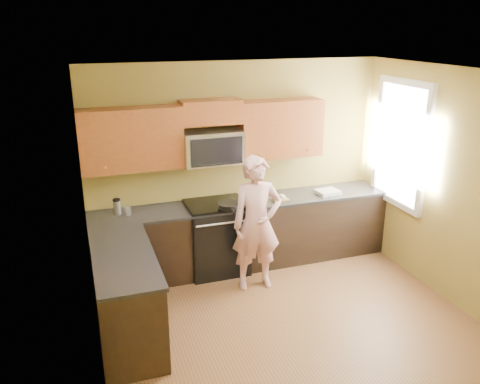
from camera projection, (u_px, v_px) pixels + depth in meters
name	position (u px, v px, depth m)	size (l,w,h in m)	color
floor	(297.00, 334.00, 5.25)	(4.00, 4.00, 0.00)	brown
ceiling	(309.00, 75.00, 4.37)	(4.00, 4.00, 0.00)	white
wall_back	(237.00, 164.00, 6.60)	(4.00, 4.00, 0.00)	olive
wall_front	(445.00, 331.00, 3.02)	(4.00, 4.00, 0.00)	olive
wall_left	(90.00, 245.00, 4.20)	(4.00, 4.00, 0.00)	olive
wall_right	(467.00, 194.00, 5.43)	(4.00, 4.00, 0.00)	olive
cabinet_back_run	(244.00, 235.00, 6.63)	(4.00, 0.60, 0.88)	black
cabinet_left_run	(126.00, 297.00, 5.12)	(0.60, 1.60, 0.88)	black
countertop_back	(245.00, 203.00, 6.47)	(4.00, 0.62, 0.04)	black
countertop_left	(123.00, 257.00, 4.97)	(0.62, 1.60, 0.04)	black
stove	(216.00, 237.00, 6.47)	(0.76, 0.65, 0.95)	black
microwave	(212.00, 163.00, 6.27)	(0.76, 0.40, 0.42)	silver
upper_cab_left	(133.00, 169.00, 5.99)	(1.22, 0.33, 0.75)	brown
upper_cab_right	(279.00, 156.00, 6.59)	(1.12, 0.33, 0.75)	brown
upper_cab_over_mw	(211.00, 112.00, 6.09)	(0.76, 0.33, 0.30)	brown
window	(401.00, 144.00, 6.40)	(0.06, 1.06, 1.66)	white
woman	(257.00, 224.00, 5.95)	(0.61, 0.40, 1.68)	#EA7581
frying_pan	(229.00, 207.00, 6.17)	(0.28, 0.49, 0.06)	black
butter_tub	(277.00, 201.00, 6.47)	(0.11, 0.11, 0.08)	yellow
toast_slice	(284.00, 199.00, 6.52)	(0.11, 0.11, 0.01)	#B27F47
napkin_a	(229.00, 203.00, 6.31)	(0.11, 0.12, 0.06)	silver
napkin_b	(281.00, 197.00, 6.53)	(0.12, 0.13, 0.07)	silver
dish_towel	(328.00, 192.00, 6.75)	(0.30, 0.24, 0.05)	white
travel_mug	(118.00, 214.00, 6.03)	(0.09, 0.09, 0.20)	silver
glass_b	(128.00, 211.00, 5.98)	(0.07, 0.07, 0.12)	silver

